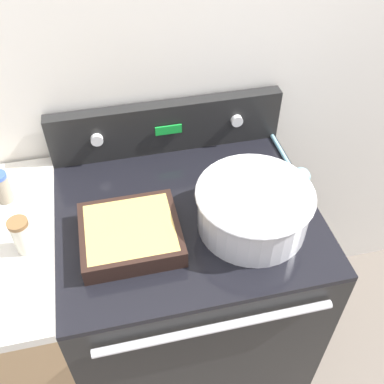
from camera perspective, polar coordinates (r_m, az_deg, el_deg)
The scene contains 8 objects.
kitchen_wall at distance 1.49m, azimuth -3.96°, elevation 15.89°, with size 8.00×0.05×2.50m.
stove_range at distance 1.75m, azimuth -0.53°, elevation -13.17°, with size 0.79×0.71×0.96m.
control_panel at distance 1.54m, azimuth -3.21°, elevation 8.30°, with size 0.79×0.07×0.18m.
mixing_bowl at distance 1.29m, azimuth 7.81°, elevation -1.84°, with size 0.34×0.34×0.14m.
casserole_dish at distance 1.28m, azimuth -7.83°, elevation -5.21°, with size 0.28×0.25×0.06m.
ladle at distance 1.49m, azimuth 13.25°, elevation 2.34°, with size 0.06×0.29×0.06m.
spice_jar_brown_cap at distance 1.30m, azimuth -20.75°, elevation -5.21°, with size 0.06×0.06×0.11m.
spice_jar_blue_cap at distance 1.47m, azimuth -23.00°, elevation 0.57°, with size 0.05×0.05×0.10m.
Camera 1 is at (-0.19, -0.58, 1.96)m, focal length 42.00 mm.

